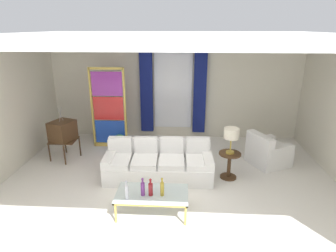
% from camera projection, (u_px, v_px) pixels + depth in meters
% --- Properties ---
extents(ground_plane, '(16.00, 16.00, 0.00)m').
position_uv_depth(ground_plane, '(169.00, 187.00, 5.96)').
color(ground_plane, white).
extents(wall_rear, '(8.00, 0.12, 3.00)m').
position_uv_depth(wall_rear, '(175.00, 87.00, 8.35)').
color(wall_rear, silver).
rests_on(wall_rear, ground).
extents(wall_left, '(0.12, 7.00, 3.00)m').
position_uv_depth(wall_left, '(4.00, 108.00, 6.24)').
color(wall_left, silver).
rests_on(wall_left, ground).
extents(ceiling_slab, '(8.00, 7.60, 0.04)m').
position_uv_depth(ceiling_slab, '(172.00, 35.00, 5.72)').
color(ceiling_slab, white).
extents(curtained_window, '(2.00, 0.17, 2.70)m').
position_uv_depth(curtained_window, '(173.00, 80.00, 8.12)').
color(curtained_window, white).
rests_on(curtained_window, ground).
extents(couch_white_long, '(2.37, 1.01, 0.86)m').
position_uv_depth(couch_white_long, '(159.00, 163.00, 6.34)').
color(couch_white_long, white).
rests_on(couch_white_long, ground).
extents(coffee_table, '(1.27, 0.69, 0.41)m').
position_uv_depth(coffee_table, '(152.00, 195.00, 5.04)').
color(coffee_table, silver).
rests_on(coffee_table, ground).
extents(bottle_blue_decanter, '(0.08, 0.08, 0.32)m').
position_uv_depth(bottle_blue_decanter, '(151.00, 189.00, 4.92)').
color(bottle_blue_decanter, maroon).
rests_on(bottle_blue_decanter, coffee_table).
extents(bottle_crystal_tall, '(0.06, 0.06, 0.35)m').
position_uv_depth(bottle_crystal_tall, '(127.00, 191.00, 4.80)').
color(bottle_crystal_tall, silver).
rests_on(bottle_crystal_tall, coffee_table).
extents(bottle_amber_squat, '(0.07, 0.07, 0.34)m').
position_uv_depth(bottle_amber_squat, '(162.00, 188.00, 4.91)').
color(bottle_amber_squat, gold).
rests_on(bottle_amber_squat, coffee_table).
extents(bottle_ruby_flask, '(0.07, 0.07, 0.34)m').
position_uv_depth(bottle_ruby_flask, '(143.00, 188.00, 4.91)').
color(bottle_ruby_flask, '#753384').
rests_on(bottle_ruby_flask, coffee_table).
extents(vintage_tv, '(0.68, 0.72, 1.35)m').
position_uv_depth(vintage_tv, '(63.00, 132.00, 7.05)').
color(vintage_tv, '#472D19').
rests_on(vintage_tv, ground).
extents(armchair_white, '(1.09, 1.08, 0.80)m').
position_uv_depth(armchair_white, '(267.00, 153.00, 6.90)').
color(armchair_white, white).
rests_on(armchair_white, ground).
extents(stained_glass_divider, '(0.95, 0.05, 2.20)m').
position_uv_depth(stained_glass_divider, '(109.00, 110.00, 7.68)').
color(stained_glass_divider, gold).
rests_on(stained_glass_divider, ground).
extents(peacock_figurine, '(0.44, 0.60, 0.50)m').
position_uv_depth(peacock_figurine, '(119.00, 143.00, 7.65)').
color(peacock_figurine, beige).
rests_on(peacock_figurine, ground).
extents(round_side_table, '(0.48, 0.48, 0.59)m').
position_uv_depth(round_side_table, '(229.00, 163.00, 6.25)').
color(round_side_table, '#472D19').
rests_on(round_side_table, ground).
extents(table_lamp_brass, '(0.32, 0.32, 0.57)m').
position_uv_depth(table_lamp_brass, '(231.00, 134.00, 6.02)').
color(table_lamp_brass, '#B29338').
rests_on(table_lamp_brass, round_side_table).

